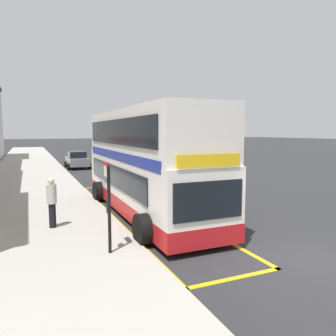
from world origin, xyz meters
TOP-DOWN VIEW (x-y plane):
  - ground_plane at (0.00, 32.00)m, footprint 260.00×260.00m
  - pavement_near at (-7.00, 32.00)m, footprint 6.00×76.00m
  - double_decker_bus at (-2.46, 6.87)m, footprint 3.24×10.95m
  - bus_bay_markings at (-2.59, 6.95)m, footprint 2.82×14.22m
  - bus_stop_sign at (-5.03, 2.48)m, footprint 0.09×0.51m
  - parked_car_grey_distant at (-2.73, 25.62)m, footprint 2.09×4.20m
  - parked_car_maroon_behind at (2.51, 28.77)m, footprint 2.09×4.20m
  - pedestrian_waiting_near_sign at (-6.33, 5.58)m, footprint 0.34×0.34m

SIDE VIEW (x-z plane):
  - ground_plane at x=0.00m, z-range 0.00..0.00m
  - bus_bay_markings at x=-2.59m, z-range 0.00..0.01m
  - pavement_near at x=-7.00m, z-range 0.00..0.14m
  - parked_car_grey_distant at x=-2.73m, z-range -0.01..1.61m
  - parked_car_maroon_behind at x=2.51m, z-range -0.01..1.61m
  - pedestrian_waiting_near_sign at x=-6.33m, z-range 0.22..2.00m
  - bus_stop_sign at x=-5.03m, z-range 0.38..2.91m
  - double_decker_bus at x=-2.46m, z-range -0.14..4.26m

